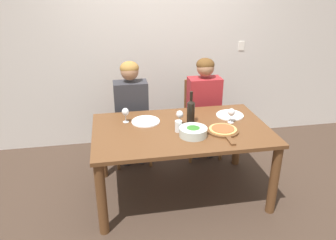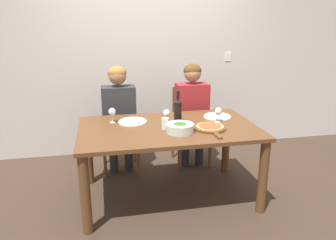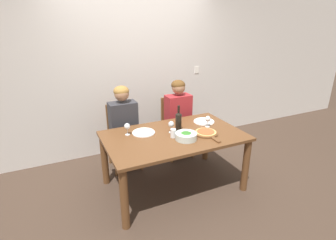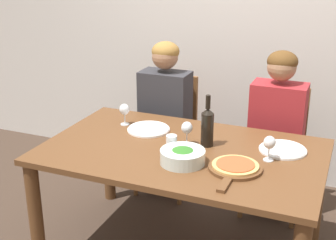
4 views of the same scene
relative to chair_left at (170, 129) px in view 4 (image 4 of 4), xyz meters
name	(u,v)px [view 4 (image 4 of 4)]	position (x,y,z in m)	size (l,w,h in m)	color
back_wall	(242,19)	(0.43, 0.51, 0.84)	(10.00, 0.06, 2.70)	silver
dining_table	(182,166)	(0.43, -0.83, 0.12)	(1.69, 1.03, 0.74)	brown
chair_left	(170,129)	(0.00, 0.00, 0.00)	(0.42, 0.42, 0.94)	brown
chair_right	(277,145)	(0.87, 0.00, 0.00)	(0.42, 0.42, 0.94)	brown
person_woman	(164,105)	(0.00, -0.11, 0.24)	(0.47, 0.51, 1.24)	#28282D
person_man	(277,120)	(0.87, -0.11, 0.24)	(0.47, 0.51, 1.24)	#28282D
wine_bottle	(207,126)	(0.54, -0.72, 0.36)	(0.08, 0.08, 0.33)	black
broccoli_bowl	(183,156)	(0.50, -1.02, 0.28)	(0.26, 0.26, 0.09)	silver
dinner_plate_left	(149,129)	(0.10, -0.63, 0.24)	(0.28, 0.28, 0.02)	white
dinner_plate_right	(283,149)	(0.99, -0.63, 0.24)	(0.28, 0.28, 0.02)	white
pizza_on_board	(235,167)	(0.79, -0.99, 0.25)	(0.30, 0.44, 0.04)	brown
wine_glass_left	(124,110)	(-0.09, -0.60, 0.34)	(0.07, 0.07, 0.15)	silver
wine_glass_right	(270,144)	(0.94, -0.80, 0.34)	(0.07, 0.07, 0.15)	silver
wine_glass_centre	(187,129)	(0.42, -0.76, 0.34)	(0.07, 0.07, 0.15)	silver
water_tumbler	(172,144)	(0.38, -0.90, 0.29)	(0.07, 0.07, 0.11)	silver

